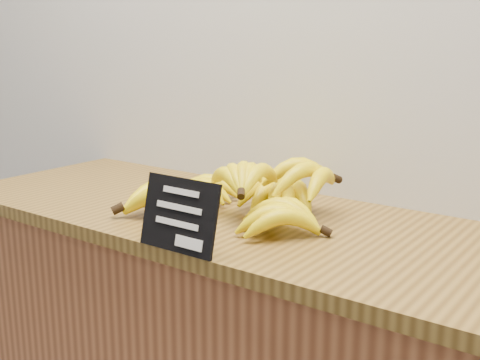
# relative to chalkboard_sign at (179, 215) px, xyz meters

# --- Properties ---
(counter_top) EXTENTS (1.52, 0.54, 0.03)m
(counter_top) POSITION_rel_chalkboard_sign_xyz_m (-0.01, 0.25, -0.08)
(counter_top) COLOR brown
(counter_top) RESTS_ON counter
(chalkboard_sign) EXTENTS (0.17, 0.04, 0.13)m
(chalkboard_sign) POSITION_rel_chalkboard_sign_xyz_m (0.00, 0.00, 0.00)
(chalkboard_sign) COLOR black
(chalkboard_sign) RESTS_ON counter_top
(banana_pile) EXTENTS (0.51, 0.39, 0.12)m
(banana_pile) POSITION_rel_chalkboard_sign_xyz_m (-0.04, 0.25, -0.02)
(banana_pile) COLOR #F8E809
(banana_pile) RESTS_ON counter_top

